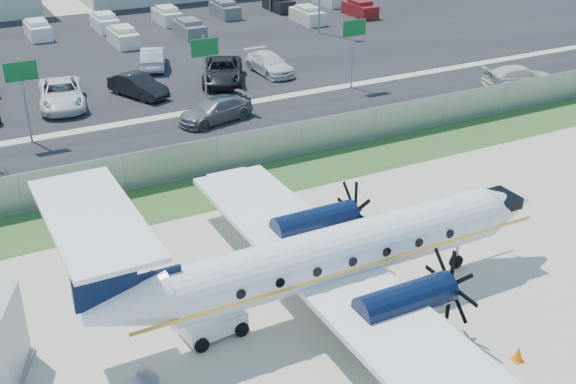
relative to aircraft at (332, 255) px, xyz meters
name	(u,v)px	position (x,y,z in m)	size (l,w,h in m)	color
ground	(362,308)	(1.01, -0.64, -2.31)	(170.00, 170.00, 0.00)	beige
grass_verge	(233,186)	(1.01, 11.36, -2.30)	(170.00, 4.00, 0.02)	#2D561E
access_road	(185,141)	(1.01, 18.36, -2.30)	(170.00, 8.00, 0.02)	black
parking_lot	(95,55)	(1.01, 39.36, -2.30)	(170.00, 32.00, 0.02)	black
perimeter_fence	(217,155)	(1.01, 13.36, -1.31)	(120.00, 0.06, 1.99)	gray
sign_left	(22,83)	(-6.99, 22.27, 1.30)	(1.80, 0.26, 5.00)	gray
sign_mid	(205,58)	(4.01, 22.27, 1.30)	(1.80, 0.26, 5.00)	gray
sign_right	(354,38)	(15.01, 22.27, 1.30)	(1.80, 0.26, 5.00)	gray
aircraft	(332,255)	(0.00, 0.00, 0.00)	(19.14, 18.92, 5.98)	white
pushback_tug	(215,319)	(-4.46, 0.59, -1.74)	(2.35, 1.80, 1.20)	white
cone_nose	(518,354)	(4.06, -5.63, -2.05)	(0.38, 0.38, 0.55)	orange
cone_starboard_wing	(379,217)	(5.44, 4.77, -2.06)	(0.37, 0.37, 0.53)	orange
road_car_mid	(216,121)	(3.87, 20.57, -2.31)	(2.03, 5.00, 1.45)	#595B5E
road_car_east	(519,88)	(25.61, 16.80, -2.31)	(2.17, 5.34, 1.55)	beige
parked_car_b	(63,106)	(-4.02, 27.88, -2.31)	(2.81, 6.10, 1.69)	silver
parked_car_c	(139,96)	(1.04, 27.49, -2.31)	(1.64, 4.70, 1.55)	black
parked_car_d	(223,82)	(7.43, 27.77, -2.31)	(2.80, 6.07, 1.69)	black
parked_car_e	(269,73)	(11.42, 28.21, -2.31)	(2.09, 5.14, 1.49)	silver
parked_car_g	(154,68)	(4.13, 33.65, -2.31)	(1.72, 4.92, 1.62)	silver
far_parking_rows	(81,42)	(1.01, 44.36, -2.31)	(56.00, 10.00, 1.60)	gray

